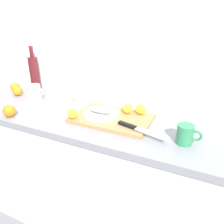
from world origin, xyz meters
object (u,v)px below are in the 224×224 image
at_px(fish_fillet, 101,110).
at_px(wine_bottle, 34,73).
at_px(chef_knife, 136,128).
at_px(coffee_mug_2, 67,96).
at_px(white_plate, 101,114).
at_px(coffee_mug_0, 185,134).
at_px(coffee_mug_1, 35,92).
at_px(orange_0, 9,111).
at_px(lemon_0, 73,114).
at_px(cutting_board, 112,118).

bearing_deg(fish_fillet, wine_bottle, 161.33).
height_order(fish_fillet, chef_knife, fish_fillet).
relative_size(chef_knife, coffee_mug_2, 2.50).
height_order(wine_bottle, coffee_mug_2, wine_bottle).
distance_m(white_plate, fish_fillet, 0.03).
xyz_separation_m(coffee_mug_0, coffee_mug_1, (-1.10, 0.18, 0.00)).
distance_m(chef_knife, coffee_mug_1, 0.87).
relative_size(white_plate, orange_0, 2.83).
height_order(fish_fillet, coffee_mug_0, coffee_mug_0).
bearing_deg(lemon_0, coffee_mug_1, 156.67).
xyz_separation_m(wine_bottle, orange_0, (0.21, -0.47, -0.11)).
bearing_deg(coffee_mug_1, cutting_board, -7.43).
distance_m(cutting_board, lemon_0, 0.23).
bearing_deg(fish_fillet, coffee_mug_2, 157.89).
distance_m(chef_knife, coffee_mug_2, 0.64).
height_order(chef_knife, coffee_mug_0, coffee_mug_0).
height_order(fish_fillet, wine_bottle, wine_bottle).
height_order(cutting_board, coffee_mug_2, coffee_mug_2).
distance_m(coffee_mug_0, orange_0, 1.03).
distance_m(coffee_mug_1, orange_0, 0.32).
bearing_deg(coffee_mug_1, white_plate, -8.86).
bearing_deg(cutting_board, lemon_0, -149.48).
height_order(chef_knife, wine_bottle, wine_bottle).
xyz_separation_m(cutting_board, orange_0, (-0.59, -0.22, 0.03)).
height_order(lemon_0, coffee_mug_1, coffee_mug_1).
height_order(fish_fillet, orange_0, orange_0).
distance_m(cutting_board, white_plate, 0.07).
xyz_separation_m(cutting_board, lemon_0, (-0.20, -0.12, 0.04)).
distance_m(white_plate, chef_knife, 0.27).
height_order(cutting_board, fish_fillet, fish_fillet).
bearing_deg(coffee_mug_0, coffee_mug_2, 165.15).
xyz_separation_m(fish_fillet, coffee_mug_1, (-0.60, 0.09, 0.00)).
relative_size(fish_fillet, chef_knife, 0.56).
relative_size(chef_knife, coffee_mug_1, 2.25).
xyz_separation_m(cutting_board, white_plate, (-0.07, -0.01, 0.02)).
height_order(cutting_board, wine_bottle, wine_bottle).
bearing_deg(fish_fillet, white_plate, 90.00).
bearing_deg(wine_bottle, chef_knife, -18.80).
xyz_separation_m(lemon_0, coffee_mug_2, (-0.22, 0.25, -0.01)).
xyz_separation_m(cutting_board, wine_bottle, (-0.80, 0.24, 0.13)).
xyz_separation_m(white_plate, coffee_mug_2, (-0.34, 0.14, 0.02)).
relative_size(cutting_board, coffee_mug_2, 3.98).
xyz_separation_m(cutting_board, coffee_mug_2, (-0.42, 0.13, 0.03)).
xyz_separation_m(fish_fillet, wine_bottle, (-0.73, 0.25, 0.09)).
xyz_separation_m(fish_fillet, coffee_mug_0, (0.50, -0.08, -0.00)).
height_order(wine_bottle, orange_0, wine_bottle).
relative_size(cutting_board, chef_knife, 1.59).
relative_size(cutting_board, orange_0, 6.05).
xyz_separation_m(coffee_mug_1, coffee_mug_2, (0.26, 0.05, -0.01)).
height_order(white_plate, coffee_mug_0, coffee_mug_0).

